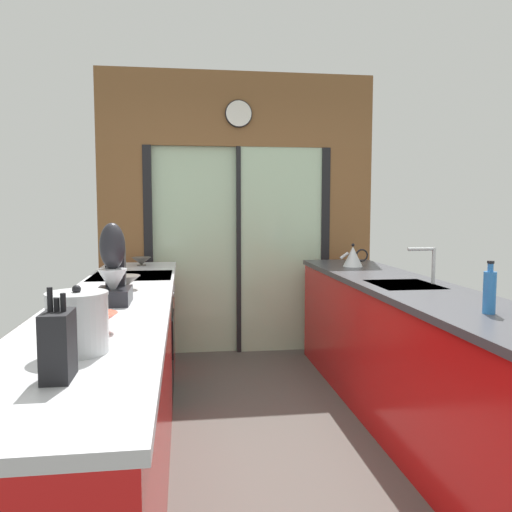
% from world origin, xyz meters
% --- Properties ---
extents(ground_plane, '(5.04, 7.60, 0.02)m').
position_xyz_m(ground_plane, '(0.00, 0.60, -0.01)').
color(ground_plane, '#4C4742').
extents(back_wall_unit, '(2.64, 0.12, 2.70)m').
position_xyz_m(back_wall_unit, '(0.00, 2.40, 1.52)').
color(back_wall_unit, brown).
rests_on(back_wall_unit, ground_plane).
extents(left_counter_run, '(0.62, 3.80, 0.92)m').
position_xyz_m(left_counter_run, '(-0.91, 0.13, 0.47)').
color(left_counter_run, red).
rests_on(left_counter_run, ground_plane).
extents(right_counter_run, '(0.62, 3.80, 0.92)m').
position_xyz_m(right_counter_run, '(0.91, 0.30, 0.46)').
color(right_counter_run, red).
rests_on(right_counter_run, ground_plane).
extents(sink_faucet, '(0.19, 0.02, 0.24)m').
position_xyz_m(sink_faucet, '(1.06, 0.55, 1.08)').
color(sink_faucet, '#B7BABC').
rests_on(sink_faucet, right_counter_run).
extents(oven_range, '(0.60, 0.60, 0.92)m').
position_xyz_m(oven_range, '(-0.91, 1.25, 0.46)').
color(oven_range, black).
rests_on(oven_range, ground_plane).
extents(mixing_bowl_near, '(0.20, 0.20, 0.08)m').
position_xyz_m(mixing_bowl_near, '(-0.89, -0.55, 0.96)').
color(mixing_bowl_near, '#BC4C38').
rests_on(mixing_bowl_near, left_counter_run).
extents(mixing_bowl_mid, '(0.20, 0.20, 0.09)m').
position_xyz_m(mixing_bowl_mid, '(-0.89, 0.58, 0.97)').
color(mixing_bowl_mid, '#514C47').
rests_on(mixing_bowl_mid, left_counter_run).
extents(mixing_bowl_far, '(0.17, 0.17, 0.07)m').
position_xyz_m(mixing_bowl_far, '(-0.89, 1.90, 0.96)').
color(mixing_bowl_far, '#514C47').
rests_on(mixing_bowl_far, left_counter_run).
extents(knife_block, '(0.08, 0.14, 0.27)m').
position_xyz_m(knife_block, '(-0.89, -1.11, 1.02)').
color(knife_block, black).
rests_on(knife_block, left_counter_run).
extents(stand_mixer, '(0.17, 0.27, 0.42)m').
position_xyz_m(stand_mixer, '(-0.89, 0.10, 1.08)').
color(stand_mixer, black).
rests_on(stand_mixer, left_counter_run).
extents(stock_pot, '(0.21, 0.21, 0.24)m').
position_xyz_m(stock_pot, '(-0.89, -0.83, 1.03)').
color(stock_pot, '#B7BABC').
rests_on(stock_pot, left_counter_run).
extents(kettle, '(0.25, 0.17, 0.20)m').
position_xyz_m(kettle, '(0.89, 1.59, 1.01)').
color(kettle, '#B7BABC').
rests_on(kettle, right_counter_run).
extents(soap_bottle, '(0.06, 0.06, 0.25)m').
position_xyz_m(soap_bottle, '(0.89, -0.41, 1.03)').
color(soap_bottle, '#286BB7').
rests_on(soap_bottle, right_counter_run).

